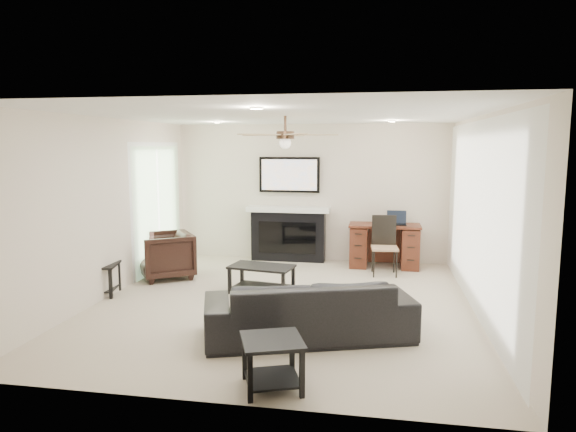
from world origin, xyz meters
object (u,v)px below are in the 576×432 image
Objects in this scene: fireplace_unit at (288,209)px; desk at (384,246)px; armchair at (166,255)px; sofa at (308,308)px; coffee_table at (262,279)px.

fireplace_unit is 1.57× the size of desk.
fireplace_unit is (1.71, 1.58, 0.59)m from armchair.
fireplace_unit reaches higher than desk.
sofa is 3.37m from armchair.
coffee_table is 0.74× the size of desk.
desk is (3.45, 1.35, 0.01)m from armchair.
armchair is 3.71m from desk.
armchair is (-2.60, 2.15, 0.04)m from sofa.
desk reaches higher than armchair.
coffee_table is 0.47× the size of fireplace_unit.
desk is at bearing 57.04° from coffee_table.
sofa is 2.80× the size of armchair.
fireplace_unit is at bearing 98.14° from armchair.
armchair reaches higher than coffee_table.
sofa is 1.86× the size of desk.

